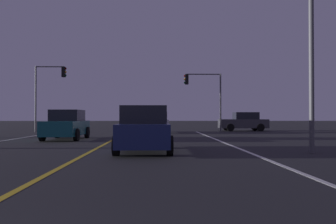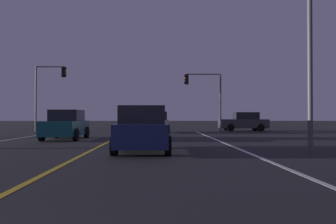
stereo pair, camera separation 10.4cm
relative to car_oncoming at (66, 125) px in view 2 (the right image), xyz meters
The scene contains 9 objects.
lane_edge_right 11.51m from the car_oncoming, 41.76° to the right, with size 0.16×34.29×0.01m, color silver.
lane_center_divider 8.15m from the car_oncoming, 70.48° to the right, with size 0.16×34.29×0.01m, color gold.
car_oncoming is the anchor object (origin of this frame).
car_lead_same_lane 8.40m from the car_oncoming, 55.70° to the right, with size 2.02×4.30×1.70m.
car_crossing_side 17.17m from the car_oncoming, 40.39° to the left, with size 4.30×2.02×1.70m.
car_ahead_far 9.37m from the car_oncoming, 56.64° to the left, with size 2.02×4.30×1.70m.
traffic_light_near_right 13.88m from the car_oncoming, 47.53° to the left, with size 3.30×0.36×5.08m.
traffic_light_near_left 11.32m from the car_oncoming, 112.30° to the left, with size 2.71×0.36×5.68m.
street_lamp_right_near 13.47m from the car_oncoming, 36.25° to the right, with size 2.51×0.44×8.41m.
Camera 2 is at (2.61, -0.81, 1.32)m, focal length 36.28 mm.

